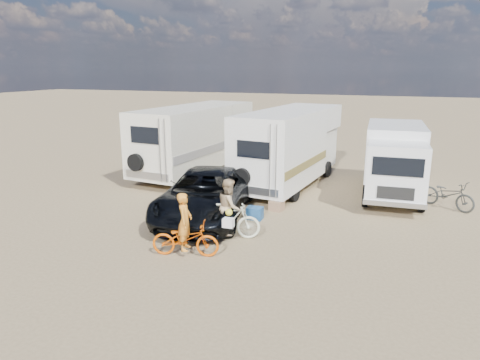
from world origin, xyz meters
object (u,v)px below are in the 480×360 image
(bike_woman, at_px, (229,221))
(crate, at_px, (277,205))
(dark_suv, at_px, (205,194))
(rv_left, at_px, (195,141))
(rider_man, at_px, (185,228))
(cooler, at_px, (255,213))
(box_truck, at_px, (394,162))
(rider_woman, at_px, (229,212))
(rv_main, at_px, (290,148))
(bike_man, at_px, (185,239))
(bike_parked, at_px, (448,194))

(bike_woman, distance_m, crate, 3.06)
(dark_suv, relative_size, crate, 12.70)
(rv_left, xyz_separation_m, rider_man, (3.81, -8.42, -0.78))
(dark_suv, bearing_deg, crate, 25.57)
(rv_left, distance_m, cooler, 7.00)
(rv_left, distance_m, bike_woman, 8.31)
(box_truck, bearing_deg, rv_left, 172.12)
(rv_left, height_order, rider_woman, rv_left)
(rv_main, xyz_separation_m, bike_man, (-0.80, -7.89, -1.11))
(bike_woman, distance_m, cooler, 1.88)
(rider_man, bearing_deg, bike_man, -0.00)
(rider_woman, distance_m, crate, 3.10)
(bike_man, distance_m, crate, 4.64)
(box_truck, xyz_separation_m, bike_woman, (-4.27, -6.16, -0.80))
(bike_man, xyz_separation_m, cooler, (0.81, 3.33, -0.26))
(bike_woman, xyz_separation_m, bike_parked, (6.13, 5.27, -0.03))
(cooler, bearing_deg, bike_woman, -95.02)
(rv_left, distance_m, crate, 6.56)
(box_truck, relative_size, dark_suv, 0.98)
(cooler, bearing_deg, rv_left, 131.94)
(rv_left, xyz_separation_m, bike_man, (3.81, -8.42, -1.08))
(box_truck, height_order, crate, box_truck)
(rv_main, bearing_deg, rider_man, -88.60)
(rider_woman, relative_size, bike_parked, 0.83)
(bike_man, height_order, rider_man, rider_man)
(bike_man, distance_m, rider_woman, 1.66)
(dark_suv, height_order, rider_man, dark_suv)
(rv_main, xyz_separation_m, cooler, (0.00, -4.56, -1.37))
(rv_main, distance_m, bike_woman, 6.49)
(bike_woman, relative_size, bike_parked, 0.92)
(rv_main, bearing_deg, box_truck, 3.85)
(rider_man, bearing_deg, rv_left, 10.24)
(bike_parked, bearing_deg, rider_woman, 163.41)
(rv_main, relative_size, box_truck, 1.27)
(bike_man, bearing_deg, box_truck, -46.89)
(rv_left, height_order, cooler, rv_left)
(rider_woman, xyz_separation_m, bike_parked, (6.13, 5.27, -0.30))
(rv_main, distance_m, bike_man, 8.01)
(dark_suv, bearing_deg, rv_main, 61.58)
(rv_left, height_order, bike_parked, rv_left)
(dark_suv, height_order, crate, dark_suv)
(crate, bearing_deg, bike_woman, -101.04)
(rv_main, relative_size, rider_woman, 4.29)
(rv_main, distance_m, rv_left, 4.65)
(rv_main, height_order, rider_woman, rv_main)
(bike_woman, relative_size, rider_woman, 1.10)
(box_truck, relative_size, bike_man, 3.07)
(rv_left, relative_size, rider_man, 4.67)
(rider_man, bearing_deg, bike_parked, -59.24)
(rv_main, height_order, bike_parked, rv_main)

